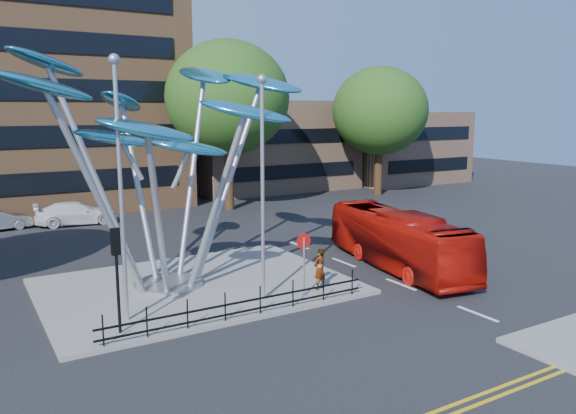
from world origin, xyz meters
TOP-DOWN VIEW (x-y plane):
  - ground at (0.00, 0.00)m, footprint 120.00×120.00m
  - traffic_island at (-1.00, 6.00)m, footprint 12.00×9.00m
  - low_building_near at (16.00, 30.00)m, footprint 15.00×8.00m
  - low_building_far at (30.00, 28.00)m, footprint 12.00×8.00m
  - tree_right at (8.00, 22.00)m, footprint 8.80×8.80m
  - tree_far at (22.00, 22.00)m, footprint 8.00×8.00m
  - leaf_sculpture at (-2.07, 6.68)m, footprint 12.72×9.54m
  - street_lamp_left at (-4.50, 3.50)m, footprint 0.36×0.36m
  - street_lamp_right at (0.50, 3.00)m, footprint 0.36×0.36m
  - traffic_light_island at (-5.00, 2.50)m, footprint 0.28×0.18m
  - no_entry_sign_island at (2.00, 2.52)m, footprint 0.60×0.10m
  - pedestrian_railing_front at (-1.00, 1.70)m, footprint 10.00×0.06m
  - red_bus at (8.07, 4.00)m, footprint 3.80×9.71m
  - pedestrian at (2.99, 2.89)m, footprint 0.69×0.55m
  - parked_car_right at (-2.66, 22.06)m, footprint 5.13×2.47m

SIDE VIEW (x-z plane):
  - ground at x=0.00m, z-range 0.00..0.00m
  - traffic_island at x=-1.00m, z-range 0.00..0.15m
  - pedestrian_railing_front at x=-1.00m, z-range 0.05..1.05m
  - parked_car_right at x=-2.66m, z-range 0.00..1.44m
  - pedestrian at x=2.99m, z-range 0.15..1.80m
  - red_bus at x=8.07m, z-range 0.00..2.64m
  - no_entry_sign_island at x=2.00m, z-range 0.59..3.04m
  - traffic_light_island at x=-5.00m, z-range 0.90..4.33m
  - low_building_far at x=30.00m, z-range 0.00..7.00m
  - low_building_near at x=16.00m, z-range 0.00..8.00m
  - street_lamp_right at x=0.50m, z-range 0.94..9.24m
  - street_lamp_left at x=-4.50m, z-range 0.96..9.76m
  - leaf_sculpture at x=-2.07m, z-range 2.12..11.63m
  - tree_far at x=22.00m, z-range 1.70..12.51m
  - tree_right at x=8.00m, z-range 1.98..14.09m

